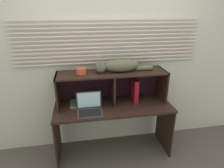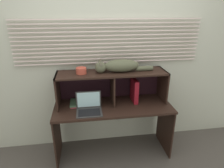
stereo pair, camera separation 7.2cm
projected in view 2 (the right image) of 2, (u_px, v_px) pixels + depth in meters
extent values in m
plane|color=#4C4742|center=(115.00, 162.00, 2.65)|extent=(4.40, 4.40, 0.00)
cube|color=beige|center=(110.00, 62.00, 2.69)|extent=(4.40, 0.04, 2.50)
cube|color=silver|center=(110.00, 62.00, 2.64)|extent=(2.47, 0.02, 0.01)
cube|color=silver|center=(110.00, 58.00, 2.62)|extent=(2.47, 0.02, 0.01)
cube|color=silver|center=(110.00, 55.00, 2.60)|extent=(2.47, 0.02, 0.01)
cube|color=silver|center=(110.00, 51.00, 2.58)|extent=(2.47, 0.02, 0.01)
cube|color=silver|center=(110.00, 47.00, 2.56)|extent=(2.47, 0.02, 0.01)
cube|color=silver|center=(110.00, 43.00, 2.54)|extent=(2.47, 0.02, 0.01)
cube|color=silver|center=(110.00, 39.00, 2.52)|extent=(2.47, 0.02, 0.01)
cube|color=silver|center=(110.00, 35.00, 2.50)|extent=(2.47, 0.02, 0.01)
cube|color=silver|center=(110.00, 31.00, 2.49)|extent=(2.47, 0.02, 0.01)
cube|color=silver|center=(110.00, 27.00, 2.47)|extent=(2.47, 0.02, 0.01)
cube|color=silver|center=(110.00, 23.00, 2.45)|extent=(2.47, 0.02, 0.01)
cube|color=silver|center=(110.00, 19.00, 2.43)|extent=(2.47, 0.02, 0.01)
cube|color=black|center=(113.00, 106.00, 2.57)|extent=(1.54, 0.59, 0.03)
cube|color=black|center=(57.00, 135.00, 2.61)|extent=(0.02, 0.53, 0.72)
cube|color=black|center=(165.00, 126.00, 2.81)|extent=(0.02, 0.53, 0.72)
cube|color=black|center=(112.00, 73.00, 2.50)|extent=(1.43, 0.37, 0.02)
cube|color=black|center=(58.00, 91.00, 2.48)|extent=(0.02, 0.37, 0.43)
cube|color=black|center=(163.00, 85.00, 2.67)|extent=(0.02, 0.37, 0.43)
cube|color=black|center=(113.00, 88.00, 2.58)|extent=(0.02, 0.35, 0.41)
cube|color=black|center=(110.00, 83.00, 2.74)|extent=(1.43, 0.01, 0.43)
ellipsoid|color=#50533D|center=(122.00, 66.00, 2.48)|extent=(0.45, 0.18, 0.17)
sphere|color=#50533D|center=(101.00, 67.00, 2.45)|extent=(0.14, 0.14, 0.14)
cone|color=#525040|center=(101.00, 63.00, 2.39)|extent=(0.06, 0.06, 0.06)
cone|color=#50523A|center=(100.00, 61.00, 2.46)|extent=(0.06, 0.06, 0.06)
cylinder|color=#50533D|center=(144.00, 68.00, 2.54)|extent=(0.22, 0.06, 0.06)
cube|color=#333333|center=(89.00, 112.00, 2.38)|extent=(0.31, 0.25, 0.01)
cube|color=#333333|center=(89.00, 99.00, 2.45)|extent=(0.31, 0.01, 0.23)
cube|color=#B2E0EA|center=(89.00, 100.00, 2.45)|extent=(0.28, 0.00, 0.20)
cube|color=black|center=(89.00, 112.00, 2.37)|extent=(0.27, 0.17, 0.00)
cube|color=maroon|center=(134.00, 90.00, 2.64)|extent=(0.06, 0.25, 0.32)
cube|color=maroon|center=(76.00, 104.00, 2.59)|extent=(0.15, 0.25, 0.02)
cube|color=#436246|center=(76.00, 103.00, 2.59)|extent=(0.15, 0.25, 0.02)
cylinder|color=#B74635|center=(81.00, 71.00, 2.43)|extent=(0.13, 0.13, 0.08)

